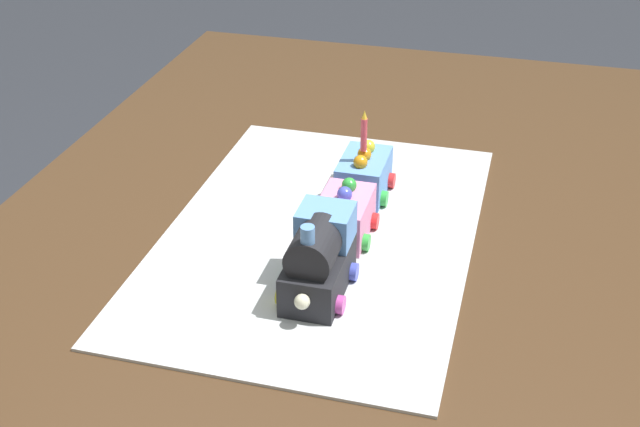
% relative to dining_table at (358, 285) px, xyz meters
% --- Properties ---
extents(dining_table, '(1.40, 1.00, 0.74)m').
position_rel_dining_table_xyz_m(dining_table, '(0.00, 0.00, 0.00)').
color(dining_table, '#4C331E').
rests_on(dining_table, ground).
extents(cake_board, '(0.60, 0.40, 0.00)m').
position_rel_dining_table_xyz_m(cake_board, '(-0.05, 0.04, 0.11)').
color(cake_board, silver).
rests_on(cake_board, dining_table).
extents(cake_locomotive, '(0.14, 0.08, 0.12)m').
position_rel_dining_table_xyz_m(cake_locomotive, '(-0.17, 0.01, 0.16)').
color(cake_locomotive, '#232328').
rests_on(cake_locomotive, cake_board).
extents(cake_car_flatbed_bubblegum, '(0.10, 0.08, 0.07)m').
position_rel_dining_table_xyz_m(cake_car_flatbed_bubblegum, '(-0.05, 0.01, 0.14)').
color(cake_car_flatbed_bubblegum, pink).
rests_on(cake_car_flatbed_bubblegum, cake_board).
extents(cake_car_hopper_sky_blue, '(0.10, 0.08, 0.07)m').
position_rel_dining_table_xyz_m(cake_car_hopper_sky_blue, '(0.07, 0.01, 0.14)').
color(cake_car_hopper_sky_blue, '#669EEA').
rests_on(cake_car_hopper_sky_blue, cake_board).
extents(birthday_candle, '(0.01, 0.01, 0.06)m').
position_rel_dining_table_xyz_m(birthday_candle, '(0.06, 0.01, 0.21)').
color(birthday_candle, '#F24C59').
rests_on(birthday_candle, cake_car_hopper_sky_blue).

